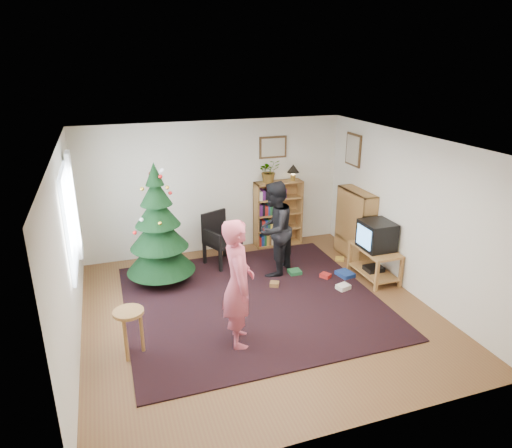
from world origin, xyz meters
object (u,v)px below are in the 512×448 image
object	(u,v)px
crt_tv	(377,235)
person_standing	(238,284)
picture_right	(353,150)
tv_stand	(374,260)
table_lamp	(293,170)
potted_plant	(269,171)
bookshelf_back	(278,213)
person_by_chair	(274,229)
christmas_tree	(159,235)
armchair	(221,236)
picture_back	(273,147)
bookshelf_right	(355,224)
stool	(129,321)

from	to	relation	value
crt_tv	person_standing	distance (m)	2.92
person_standing	picture_right	bearing A→B (deg)	-41.13
tv_stand	table_lamp	distance (m)	2.39
tv_stand	potted_plant	size ratio (longest dim) A/B	2.05
bookshelf_back	person_standing	size ratio (longest dim) A/B	0.75
crt_tv	person_by_chair	distance (m)	1.71
christmas_tree	armchair	size ratio (longest dim) A/B	2.13
christmas_tree	person_by_chair	world-z (taller)	christmas_tree
picture_back	bookshelf_back	distance (m)	1.29
picture_right	christmas_tree	size ratio (longest dim) A/B	0.29
christmas_tree	bookshelf_right	size ratio (longest dim) A/B	1.58
person_standing	table_lamp	world-z (taller)	person_standing
stool	picture_back	bearing A→B (deg)	44.66
crt_tv	bookshelf_right	bearing A→B (deg)	82.14
tv_stand	crt_tv	xyz separation A→B (m)	(-0.00, 0.00, 0.46)
potted_plant	table_lamp	size ratio (longest dim) A/B	1.41
tv_stand	bookshelf_right	bearing A→B (deg)	82.32
tv_stand	bookshelf_back	bearing A→B (deg)	116.92
crt_tv	table_lamp	size ratio (longest dim) A/B	1.68
bookshelf_right	person_standing	bearing A→B (deg)	124.44
crt_tv	armchair	xyz separation A→B (m)	(-2.30, 1.46, -0.27)
tv_stand	table_lamp	size ratio (longest dim) A/B	2.89
picture_back	christmas_tree	xyz separation A→B (m)	(-2.38, -1.08, -1.10)
christmas_tree	person_standing	distance (m)	2.20
christmas_tree	person_by_chair	bearing A→B (deg)	-8.93
armchair	bookshelf_right	bearing A→B (deg)	-37.00
bookshelf_right	potted_plant	distance (m)	1.90
potted_plant	person_standing	bearing A→B (deg)	-116.84
picture_right	stool	size ratio (longest dim) A/B	0.95
picture_right	table_lamp	size ratio (longest dim) A/B	1.88
picture_right	crt_tv	world-z (taller)	picture_right
tv_stand	picture_right	bearing A→B (deg)	79.45
armchair	potted_plant	distance (m)	1.58
christmas_tree	person_standing	xyz separation A→B (m)	(0.73, -2.08, 0.01)
crt_tv	table_lamp	world-z (taller)	table_lamp
bookshelf_back	potted_plant	distance (m)	0.88
christmas_tree	picture_back	bearing A→B (deg)	24.37
picture_back	tv_stand	world-z (taller)	picture_back
picture_right	potted_plant	size ratio (longest dim) A/B	1.33
table_lamp	potted_plant	bearing A→B (deg)	180.00
crt_tv	person_standing	bearing A→B (deg)	-158.71
table_lamp	stool	bearing A→B (deg)	-140.00
crt_tv	person_by_chair	bearing A→B (deg)	155.14
person_by_chair	person_standing	bearing A→B (deg)	12.92
picture_back	christmas_tree	world-z (taller)	picture_back
stool	person_standing	bearing A→B (deg)	-7.29
picture_back	crt_tv	distance (m)	2.62
bookshelf_back	table_lamp	bearing A→B (deg)	0.00
armchair	table_lamp	distance (m)	1.96
bookshelf_right	table_lamp	bearing A→B (deg)	37.29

